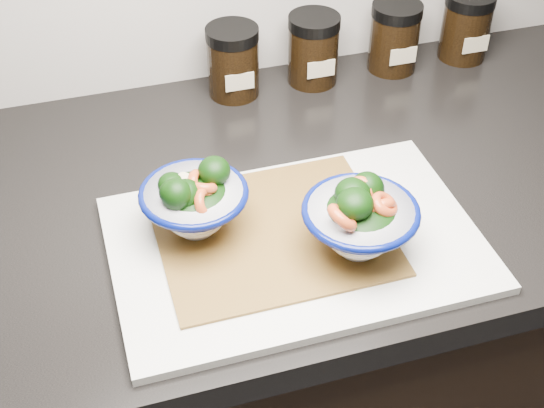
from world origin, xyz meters
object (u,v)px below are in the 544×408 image
object	(u,v)px
cutting_board	(295,244)
spice_jar_b	(313,49)
spice_jar_d	(466,26)
spice_jar_a	(233,61)
spice_jar_c	(394,37)
bowl_left	(194,202)
bowl_right	(360,220)

from	to	relation	value
cutting_board	spice_jar_b	bearing A→B (deg)	67.88
cutting_board	spice_jar_d	size ratio (longest dim) A/B	3.98
spice_jar_a	spice_jar_c	size ratio (longest dim) A/B	1.00
bowl_left	bowl_right	size ratio (longest dim) A/B	0.96
cutting_board	spice_jar_b	xyz separation A→B (m)	(0.15, 0.36, 0.05)
spice_jar_a	spice_jar_b	distance (m)	0.13
spice_jar_a	bowl_left	bearing A→B (deg)	-112.57
spice_jar_a	spice_jar_b	size ratio (longest dim) A/B	1.00
bowl_right	spice_jar_a	distance (m)	0.41
bowl_left	cutting_board	bearing A→B (deg)	-24.70
spice_jar_c	spice_jar_b	bearing A→B (deg)	180.00
spice_jar_a	spice_jar_d	size ratio (longest dim) A/B	1.00
spice_jar_c	spice_jar_d	distance (m)	0.13
bowl_left	spice_jar_d	distance (m)	0.62
bowl_left	spice_jar_a	xyz separation A→B (m)	(0.13, 0.31, -0.00)
bowl_right	spice_jar_c	world-z (taller)	bowl_right
cutting_board	bowl_right	size ratio (longest dim) A/B	3.23
bowl_left	spice_jar_b	world-z (taller)	spice_jar_b
spice_jar_b	spice_jar_c	bearing A→B (deg)	0.00
bowl_right	spice_jar_d	xyz separation A→B (m)	(0.35, 0.40, -0.00)
spice_jar_b	spice_jar_d	xyz separation A→B (m)	(0.27, 0.00, 0.00)
spice_jar_d	bowl_left	bearing A→B (deg)	-149.46
bowl_left	spice_jar_b	distance (m)	0.41
spice_jar_d	cutting_board	bearing A→B (deg)	-138.83
bowl_left	spice_jar_b	bearing A→B (deg)	50.13
bowl_left	spice_jar_c	world-z (taller)	spice_jar_c
spice_jar_c	bowl_right	bearing A→B (deg)	-118.82
bowl_right	spice_jar_b	xyz separation A→B (m)	(0.08, 0.40, -0.00)
bowl_right	spice_jar_c	distance (m)	0.46
spice_jar_a	spice_jar_d	bearing A→B (deg)	0.00
spice_jar_c	spice_jar_a	bearing A→B (deg)	180.00
cutting_board	spice_jar_a	xyz separation A→B (m)	(0.02, 0.36, 0.05)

